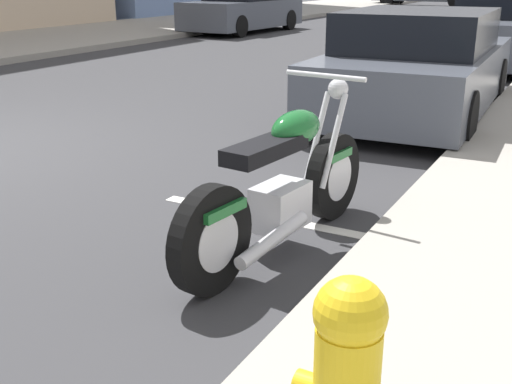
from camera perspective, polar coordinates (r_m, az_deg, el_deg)
sidewalk_far_curb at (r=20.83m, az=-11.25°, el=14.07°), size 120.00×5.00×0.14m
parking_stall_stripe at (r=4.83m, az=2.90°, el=-2.62°), size 0.12×2.20×0.01m
parked_motorcycle at (r=4.22m, az=2.41°, el=0.36°), size 2.13×0.62×1.13m
parked_car_at_intersection at (r=8.58m, az=14.29°, el=10.83°), size 4.38×2.01×1.34m
parked_car_near_corner at (r=13.96m, az=21.32°, el=13.27°), size 4.74×2.02×1.40m
car_opposite_curb at (r=20.44m, az=-1.15°, el=16.11°), size 4.62×2.02×1.51m
fire_hydrant at (r=2.18m, az=8.14°, el=-16.08°), size 0.24×0.36×0.76m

